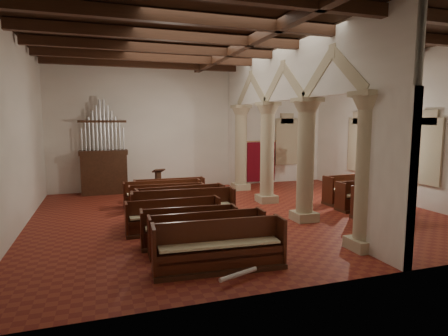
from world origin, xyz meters
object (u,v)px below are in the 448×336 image
pipe_organ (104,164)px  aisle_pew_0 (382,206)px  lectern (158,184)px  nave_pew_0 (220,254)px  processional_banner (306,173)px

pipe_organ → aisle_pew_0: (9.09, -7.46, -0.99)m
lectern → nave_pew_0: size_ratio=0.40×
pipe_organ → lectern: pipe_organ is taller
lectern → aisle_pew_0: 9.31m
lectern → aisle_pew_0: (6.80, -6.36, -0.12)m
pipe_organ → processional_banner: 9.62m
processional_banner → lectern: bearing=176.8°
processional_banner → aisle_pew_0: bearing=-91.6°
pipe_organ → aisle_pew_0: 11.80m
lectern → nave_pew_0: 9.01m
processional_banner → nave_pew_0: (-7.11, -8.37, -0.41)m
pipe_organ → nave_pew_0: pipe_organ is taller
nave_pew_0 → lectern: bearing=93.6°
pipe_organ → processional_banner: pipe_organ is taller
pipe_organ → lectern: bearing=-25.5°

